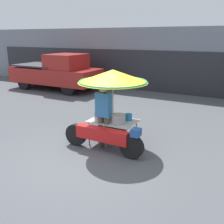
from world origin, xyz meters
name	(u,v)px	position (x,y,z in m)	size (l,w,h in m)	color
ground_plane	(88,158)	(0.00, 0.00, 0.00)	(36.00, 36.00, 0.00)	#4C4F54
shopfront_building	(181,60)	(0.00, 8.96, 1.61)	(28.00, 2.06, 3.24)	gray
vendor_motorcycle_cart	(112,89)	(0.14, 0.97, 1.50)	(2.20, 1.78, 1.99)	black
vendor_person	(104,112)	(0.02, 0.75, 0.94)	(0.38, 0.22, 1.68)	#4C473D
pickup_truck	(57,72)	(-5.87, 5.99, 0.94)	(4.99, 1.99, 1.92)	black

